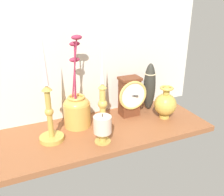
# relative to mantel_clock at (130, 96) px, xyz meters

# --- Properties ---
(ground_plane) EXTENTS (1.00, 0.36, 0.02)m
(ground_plane) POSITION_rel_mantel_clock_xyz_m (-0.20, -0.07, -0.11)
(ground_plane) COLOR brown
(back_wall) EXTENTS (1.20, 0.02, 0.65)m
(back_wall) POSITION_rel_mantel_clock_xyz_m (-0.20, 0.11, 0.22)
(back_wall) COLOR silver
(back_wall) RESTS_ON ground_plane
(mantel_clock) EXTENTS (0.14, 0.09, 0.19)m
(mantel_clock) POSITION_rel_mantel_clock_xyz_m (0.00, 0.00, 0.00)
(mantel_clock) COLOR brown
(mantel_clock) RESTS_ON ground_plane
(candlestick_tall_left) EXTENTS (0.07, 0.07, 0.36)m
(candlestick_tall_left) POSITION_rel_mantel_clock_xyz_m (-0.16, -0.05, 0.02)
(candlestick_tall_left) COLOR tan
(candlestick_tall_left) RESTS_ON ground_plane
(candlestick_tall_center) EXTENTS (0.10, 0.10, 0.43)m
(candlestick_tall_center) POSITION_rel_mantel_clock_xyz_m (-0.39, -0.07, 0.03)
(candlestick_tall_center) COLOR #BB9742
(candlestick_tall_center) RESTS_ON ground_plane
(brass_vase_bulbous) EXTENTS (0.10, 0.10, 0.16)m
(brass_vase_bulbous) POSITION_rel_mantel_clock_xyz_m (0.14, -0.09, -0.03)
(brass_vase_bulbous) COLOR gold
(brass_vase_bulbous) RESTS_ON ground_plane
(brass_vase_jar) EXTENTS (0.12, 0.12, 0.40)m
(brass_vase_jar) POSITION_rel_mantel_clock_xyz_m (-0.26, 0.00, -0.02)
(brass_vase_jar) COLOR gold
(brass_vase_jar) RESTS_ON ground_plane
(pillar_candle_front) EXTENTS (0.07, 0.07, 0.12)m
(pillar_candle_front) POSITION_rel_mantel_clock_xyz_m (-0.21, -0.17, -0.03)
(pillar_candle_front) COLOR #B89B46
(pillar_candle_front) RESTS_ON ground_plane
(tall_ceramic_vase) EXTENTS (0.06, 0.06, 0.24)m
(tall_ceramic_vase) POSITION_rel_mantel_clock_xyz_m (0.12, 0.03, 0.02)
(tall_ceramic_vase) COLOR #2F2E27
(tall_ceramic_vase) RESTS_ON ground_plane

